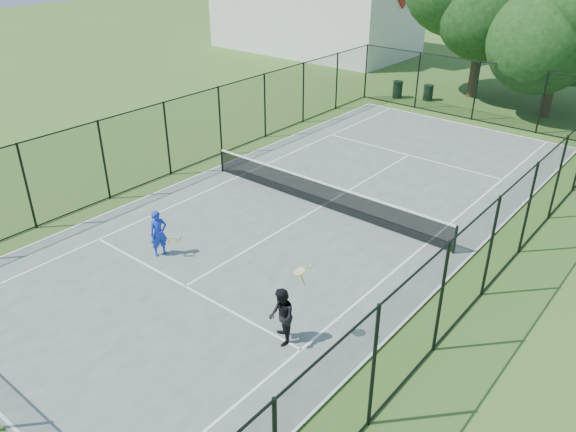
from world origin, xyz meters
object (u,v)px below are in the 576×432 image
Objects in this scene: trash_bin_right at (428,93)px; player_black at (282,317)px; player_blue at (159,233)px; trash_bin_left at (398,89)px; tennis_net at (322,193)px.

trash_bin_right is 0.39× the size of player_black.
player_blue is at bearing -85.73° from trash_bin_right.
trash_bin_left is 20.10m from player_blue.
tennis_net is at bearing -77.05° from trash_bin_right.
player_black is at bearing -61.16° from tennis_net.
player_black reaches higher than trash_bin_right.
trash_bin_left is at bearing 98.96° from player_blue.
player_blue reaches higher than trash_bin_left.
tennis_net is at bearing 118.84° from player_black.
trash_bin_left reaches higher than trash_bin_right.
trash_bin_right is at bearing 94.27° from player_blue.
trash_bin_right is (-3.40, 14.81, -0.14)m from tennis_net.
player_black is at bearing -7.76° from player_blue.
player_blue is 0.65× the size of player_black.
tennis_net is 14.99m from trash_bin_left.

